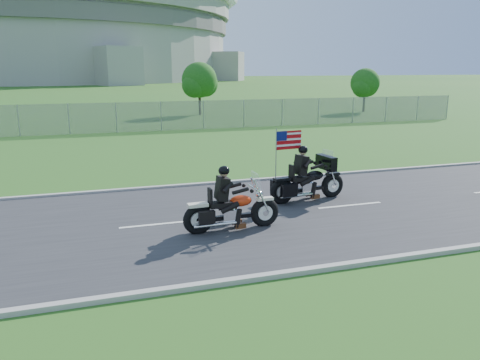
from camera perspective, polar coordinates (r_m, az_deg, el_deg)
name	(u,v)px	position (r m, az deg, el deg)	size (l,w,h in m)	color
ground	(228,219)	(13.64, -1.42, -4.74)	(420.00, 420.00, 0.00)	#23571B
road	(228,218)	(13.64, -1.42, -4.66)	(120.00, 8.00, 0.04)	#28282B
curb_north	(198,185)	(17.40, -5.16, -0.56)	(120.00, 0.18, 0.12)	#9E9B93
curb_south	(282,274)	(10.07, 5.16, -11.38)	(120.00, 0.18, 0.12)	#9E9B93
fence	(69,119)	(32.64, -20.15, 7.00)	(60.00, 0.03, 2.00)	gray
stadium	(35,33)	(183.52, -23.69, 16.05)	(140.40, 140.40, 29.20)	#A3A099
tree_fence_near	(200,82)	(43.58, -4.94, 11.83)	(3.52, 3.28, 4.75)	#382316
tree_fence_far	(365,84)	(47.94, 15.01, 11.19)	(3.08, 2.87, 4.20)	#382316
motorcycle_lead	(231,210)	(12.49, -1.16, -3.73)	(2.70, 0.68, 1.81)	black
motorcycle_follow	(308,182)	(15.41, 8.25, -0.27)	(2.78, 0.99, 2.32)	black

